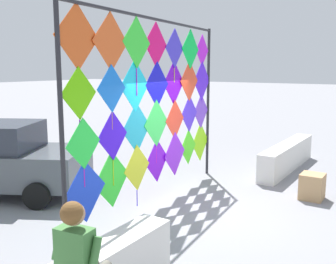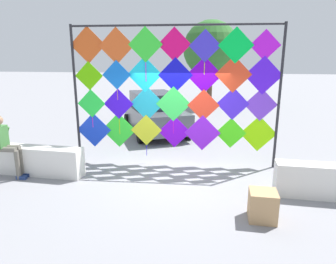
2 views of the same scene
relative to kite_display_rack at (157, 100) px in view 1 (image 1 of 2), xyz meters
The scene contains 5 objects.
ground 2.35m from the kite_display_rack, 78.38° to the right, with size 120.00×120.00×0.00m, color gray.
plaza_ledge_right 4.81m from the kite_display_rack, 18.37° to the right, with size 3.58×0.44×0.72m, color silver.
kite_display_rack is the anchor object (origin of this frame).
seated_vendor 4.36m from the kite_display_rack, 155.52° to the right, with size 0.72×0.54×1.57m.
cardboard_box_large 3.80m from the kite_display_rack, 51.26° to the right, with size 0.48×0.47×0.55m, color tan.
Camera 1 is at (-6.56, -3.46, 2.80)m, focal length 42.08 mm.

